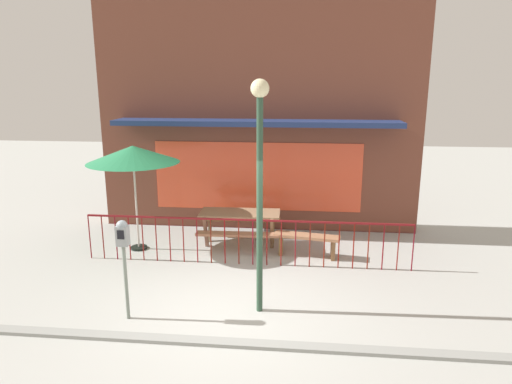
{
  "coord_description": "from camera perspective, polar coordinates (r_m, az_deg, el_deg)",
  "views": [
    {
      "loc": [
        1.1,
        -6.67,
        3.69
      ],
      "look_at": [
        0.17,
        2.44,
        1.43
      ],
      "focal_mm": 32.14,
      "sensor_mm": 36.0,
      "label": 1
    }
  ],
  "objects": [
    {
      "name": "patio_umbrella",
      "position": [
        10.14,
        -15.06,
        4.49
      ],
      "size": [
        1.98,
        1.98,
        2.32
      ],
      "color": "black",
      "rests_on": "ground"
    },
    {
      "name": "parking_meter_near",
      "position": [
        7.31,
        -16.21,
        -6.19
      ],
      "size": [
        0.18,
        0.17,
        1.63
      ],
      "color": "slate",
      "rests_on": "ground"
    },
    {
      "name": "street_lamp",
      "position": [
        6.96,
        0.47,
        3.48
      ],
      "size": [
        0.28,
        0.28,
        3.7
      ],
      "color": "#2B4835",
      "rests_on": "ground"
    },
    {
      "name": "patio_fence_front",
      "position": [
        9.29,
        -1.29,
        -5.2
      ],
      "size": [
        6.64,
        0.04,
        0.97
      ],
      "color": "maroon",
      "rests_on": "ground"
    },
    {
      "name": "patio_bench",
      "position": [
        9.87,
        6.33,
        -6.02
      ],
      "size": [
        1.43,
        0.55,
        0.48
      ],
      "color": "#A3704E",
      "rests_on": "ground"
    },
    {
      "name": "pub_storefront",
      "position": [
        11.38,
        0.27,
        9.32
      ],
      "size": [
        7.87,
        1.33,
        5.63
      ],
      "color": "#4A181B",
      "rests_on": "ground"
    },
    {
      "name": "picnic_table_left",
      "position": [
        10.4,
        -2.02,
        -3.39
      ],
      "size": [
        1.84,
        1.41,
        0.79
      ],
      "color": "#957151",
      "rests_on": "ground"
    },
    {
      "name": "ground",
      "position": [
        7.7,
        -3.19,
        -14.83
      ],
      "size": [
        40.0,
        40.0,
        0.0
      ],
      "primitive_type": "plane",
      "color": "#A9AAA5"
    },
    {
      "name": "curb_edge",
      "position": [
        6.94,
        -4.4,
        -18.35
      ],
      "size": [
        11.02,
        0.2,
        0.11
      ],
      "primitive_type": "cube",
      "color": "gray",
      "rests_on": "ground"
    }
  ]
}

